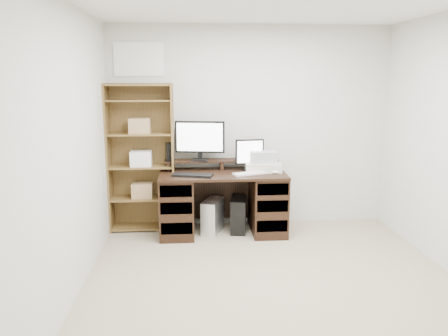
{
  "coord_description": "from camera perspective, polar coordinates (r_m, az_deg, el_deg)",
  "views": [
    {
      "loc": [
        -0.73,
        -3.45,
        1.87
      ],
      "look_at": [
        -0.37,
        1.43,
        0.85
      ],
      "focal_mm": 35.0,
      "sensor_mm": 36.0,
      "label": 1
    }
  ],
  "objects": [
    {
      "name": "tower_black",
      "position": [
        5.42,
        1.92,
        -6.05
      ],
      "size": [
        0.24,
        0.44,
        0.42
      ],
      "rotation": [
        0.0,
        0.0,
        -0.15
      ],
      "color": "black",
      "rests_on": "ground"
    },
    {
      "name": "keyboard_white",
      "position": [
        5.14,
        3.51,
        -0.7
      ],
      "size": [
        0.45,
        0.27,
        0.02
      ],
      "primitive_type": "cube",
      "rotation": [
        0.0,
        0.0,
        0.34
      ],
      "color": "silver",
      "rests_on": "desk"
    },
    {
      "name": "room",
      "position": [
        3.58,
        7.57,
        1.72
      ],
      "size": [
        3.54,
        4.04,
        2.54
      ],
      "color": "tan",
      "rests_on": "ground"
    },
    {
      "name": "desk",
      "position": [
        5.31,
        -0.17,
        -4.4
      ],
      "size": [
        1.5,
        0.7,
        0.75
      ],
      "color": "black",
      "rests_on": "ground"
    },
    {
      "name": "monitor_wide",
      "position": [
        5.33,
        -3.17,
        3.87
      ],
      "size": [
        0.6,
        0.18,
        0.48
      ],
      "rotation": [
        0.0,
        0.0,
        -0.16
      ],
      "color": "black",
      "rests_on": "riser_shelf"
    },
    {
      "name": "speaker",
      "position": [
        5.34,
        -7.09,
        2.11
      ],
      "size": [
        0.11,
        0.11,
        0.22
      ],
      "primitive_type": "cube",
      "rotation": [
        0.0,
        0.0,
        0.25
      ],
      "color": "black",
      "rests_on": "riser_shelf"
    },
    {
      "name": "bookshelf",
      "position": [
        5.42,
        -10.75,
        1.46
      ],
      "size": [
        0.8,
        0.3,
        1.8
      ],
      "color": "brown",
      "rests_on": "ground"
    },
    {
      "name": "mouse",
      "position": [
        5.2,
        6.71,
        -0.54
      ],
      "size": [
        0.1,
        0.08,
        0.03
      ],
      "primitive_type": "ellipsoid",
      "rotation": [
        0.0,
        0.0,
        0.37
      ],
      "color": "white",
      "rests_on": "desk"
    },
    {
      "name": "keyboard_black",
      "position": [
        5.04,
        -4.12,
        -0.94
      ],
      "size": [
        0.49,
        0.27,
        0.03
      ],
      "primitive_type": "cube",
      "rotation": [
        0.0,
        0.0,
        -0.27
      ],
      "color": "black",
      "rests_on": "desk"
    },
    {
      "name": "basket",
      "position": [
        5.3,
        5.13,
        1.47
      ],
      "size": [
        0.33,
        0.24,
        0.14
      ],
      "primitive_type": "cube",
      "rotation": [
        0.0,
        0.0,
        -0.03
      ],
      "color": "#9FA3AA",
      "rests_on": "printer"
    },
    {
      "name": "tower_silver",
      "position": [
        5.38,
        -1.49,
        -6.28
      ],
      "size": [
        0.31,
        0.44,
        0.41
      ],
      "primitive_type": "cube",
      "rotation": [
        0.0,
        0.0,
        -0.35
      ],
      "color": "silver",
      "rests_on": "ground"
    },
    {
      "name": "monitor_small",
      "position": [
        5.32,
        3.36,
        1.9
      ],
      "size": [
        0.35,
        0.15,
        0.38
      ],
      "rotation": [
        0.0,
        0.0,
        0.11
      ],
      "color": "black",
      "rests_on": "desk"
    },
    {
      "name": "riser_shelf",
      "position": [
        5.41,
        -0.33,
        0.84
      ],
      "size": [
        1.4,
        0.22,
        0.12
      ],
      "color": "black",
      "rests_on": "desk"
    },
    {
      "name": "printer",
      "position": [
        5.32,
        5.11,
        0.18
      ],
      "size": [
        0.44,
        0.34,
        0.11
      ],
      "primitive_type": "cube",
      "rotation": [
        0.0,
        0.0,
        -0.05
      ],
      "color": "beige",
      "rests_on": "desk"
    }
  ]
}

